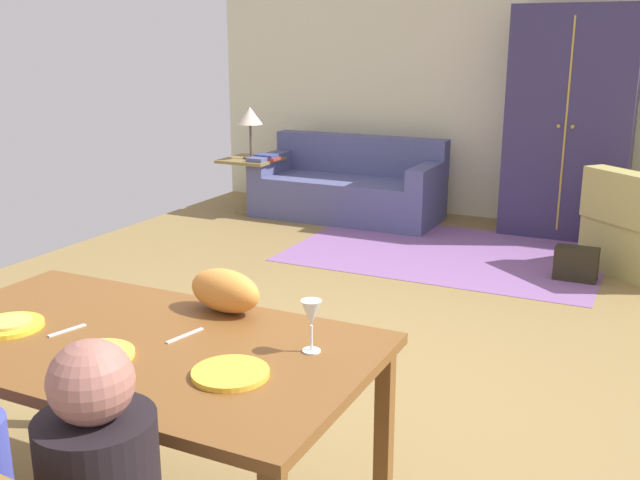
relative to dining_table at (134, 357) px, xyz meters
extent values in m
cube|color=olive|center=(0.27, 2.18, -0.70)|extent=(6.82, 6.72, 0.02)
cube|color=beige|center=(0.27, 5.59, 0.66)|extent=(6.82, 0.10, 2.70)
cube|color=brown|center=(0.00, 0.00, 0.05)|extent=(1.74, 0.96, 0.04)
cube|color=brown|center=(-0.81, 0.42, -0.33)|extent=(0.06, 0.06, 0.72)
cube|color=brown|center=(0.81, 0.42, -0.33)|extent=(0.06, 0.06, 0.72)
cylinder|color=yellow|center=(-0.48, -0.12, 0.08)|extent=(0.25, 0.25, 0.02)
cylinder|color=gold|center=(-0.48, -0.12, 0.10)|extent=(0.17, 0.17, 0.01)
cylinder|color=yellow|center=(0.00, -0.18, 0.08)|extent=(0.25, 0.25, 0.02)
cylinder|color=gold|center=(0.00, -0.18, 0.10)|extent=(0.17, 0.17, 0.01)
cylinder|color=yellow|center=(0.48, -0.10, 0.08)|extent=(0.25, 0.25, 0.02)
cylinder|color=silver|center=(0.63, 0.18, 0.07)|extent=(0.06, 0.06, 0.01)
cylinder|color=silver|center=(0.63, 0.18, 0.12)|extent=(0.01, 0.01, 0.09)
cone|color=silver|center=(0.63, 0.18, 0.21)|extent=(0.07, 0.07, 0.09)
cube|color=silver|center=(-0.26, -0.05, 0.07)|extent=(0.05, 0.15, 0.01)
cube|color=silver|center=(0.16, 0.10, 0.07)|extent=(0.05, 0.17, 0.01)
sphere|color=#A46759|center=(0.48, -0.70, 0.32)|extent=(0.21, 0.21, 0.21)
ellipsoid|color=orange|center=(0.15, 0.38, 0.16)|extent=(0.34, 0.20, 0.17)
cube|color=#845993|center=(-0.02, 4.10, -0.68)|extent=(2.60, 1.80, 0.01)
cube|color=#515585|center=(-1.33, 4.90, -0.48)|extent=(1.90, 0.84, 0.42)
cube|color=#515585|center=(-1.33, 5.24, -0.07)|extent=(1.90, 0.20, 0.40)
cube|color=#515585|center=(-2.19, 4.90, -0.17)|extent=(0.18, 0.84, 0.20)
cube|color=#515585|center=(-0.46, 4.90, -0.17)|extent=(0.18, 0.84, 0.20)
cube|color=tan|center=(1.42, 4.04, -0.07)|extent=(0.78, 0.70, 0.40)
cube|color=tan|center=(1.39, 4.51, -0.17)|extent=(0.68, 0.76, 0.20)
cube|color=#342D53|center=(0.78, 5.20, 0.36)|extent=(1.10, 0.56, 2.10)
cube|color=gold|center=(0.78, 4.92, 0.36)|extent=(0.02, 0.01, 1.89)
sphere|color=gold|center=(0.72, 4.91, 0.36)|extent=(0.04, 0.04, 0.04)
sphere|color=gold|center=(0.84, 4.91, 0.36)|extent=(0.04, 0.04, 0.04)
cube|color=olive|center=(-2.35, 4.70, -0.12)|extent=(0.56, 0.56, 0.03)
cylinder|color=olive|center=(-2.35, 4.70, -0.41)|extent=(0.08, 0.08, 0.55)
cylinder|color=olive|center=(-2.35, 4.70, -0.67)|extent=(0.36, 0.36, 0.03)
cylinder|color=brown|center=(-2.35, 4.70, -0.10)|extent=(0.16, 0.16, 0.02)
cylinder|color=brown|center=(-2.35, 4.70, 0.08)|extent=(0.02, 0.02, 0.34)
cone|color=beige|center=(-2.35, 4.70, 0.34)|extent=(0.26, 0.26, 0.18)
cube|color=#A4342A|center=(-2.14, 4.70, -0.09)|extent=(0.22, 0.16, 0.03)
cube|color=#38437F|center=(-2.16, 4.70, -0.07)|extent=(0.22, 0.16, 0.03)
cube|color=black|center=(1.09, 3.80, -0.56)|extent=(0.32, 0.16, 0.26)
camera|label=1|loc=(1.67, -1.89, 1.10)|focal=41.08mm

